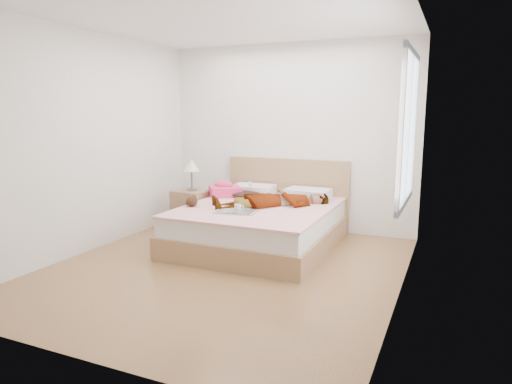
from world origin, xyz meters
TOP-DOWN VIEW (x-y plane):
  - ground at (0.00, 0.00)m, footprint 4.00×4.00m
  - woman at (0.14, 1.06)m, footprint 1.55×1.35m
  - hair at (-0.43, 1.51)m, footprint 0.51×0.61m
  - phone at (-0.36, 1.46)m, footprint 0.09×0.10m
  - room_shell at (1.77, 0.30)m, footprint 4.00×4.00m
  - bed at (0.00, 1.04)m, footprint 1.80×2.08m
  - towel at (-0.70, 1.37)m, footprint 0.52×0.51m
  - magazine at (-0.11, 0.50)m, footprint 0.51×0.37m
  - coffee_mug at (-0.09, 0.54)m, footprint 0.12×0.10m
  - plush_toy at (-0.76, 0.61)m, footprint 0.18×0.24m
  - nightstand at (-1.15, 1.25)m, footprint 0.51×0.47m

SIDE VIEW (x-z plane):
  - ground at x=0.00m, z-range 0.00..0.00m
  - bed at x=0.00m, z-range -0.22..0.78m
  - nightstand at x=-1.15m, z-range -0.17..0.85m
  - magazine at x=-0.11m, z-range 0.51..0.53m
  - hair at x=-0.43m, z-range 0.51..0.59m
  - coffee_mug at x=-0.09m, z-range 0.51..0.60m
  - plush_toy at x=-0.76m, z-range 0.51..0.64m
  - towel at x=-0.70m, z-range 0.49..0.70m
  - woman at x=0.14m, z-range 0.51..0.72m
  - phone at x=-0.36m, z-range 0.66..0.71m
  - room_shell at x=1.77m, z-range -0.50..3.50m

